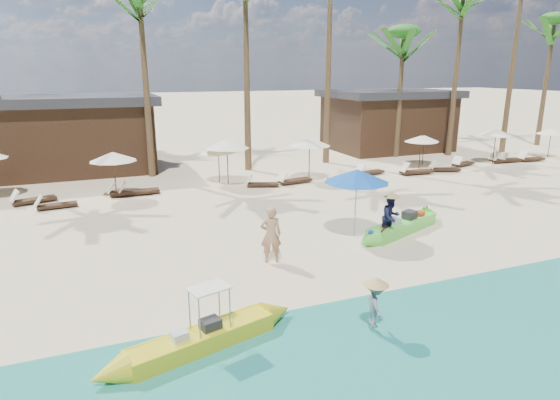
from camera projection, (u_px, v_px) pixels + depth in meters
name	position (u px, v px, depth m)	size (l,w,h in m)	color
ground	(320.00, 261.00, 14.35)	(240.00, 240.00, 0.00)	beige
wet_sand_strip	(424.00, 348.00, 9.86)	(240.00, 4.50, 0.01)	tan
green_canoe	(402.00, 226.00, 16.88)	(5.29, 2.43, 0.71)	#5CDD43
yellow_canoe	(202.00, 339.00, 9.81)	(5.04, 1.70, 1.34)	yellow
tourist	(271.00, 235.00, 14.08)	(0.64, 0.42, 1.76)	tan
vendor_green	(391.00, 217.00, 16.07)	(0.76, 0.59, 1.57)	#141637
vendor_yellow	(375.00, 304.00, 10.25)	(0.68, 0.39, 1.05)	gray
blue_umbrella	(357.00, 176.00, 15.95)	(2.25, 2.25, 2.42)	#99999E
lounger_3_right	(31.00, 199.00, 20.50)	(1.92, 1.08, 0.62)	#341F15
resort_parasol_4	(113.00, 157.00, 20.97)	(2.08, 2.08, 2.14)	#341F15
lounger_4_left	(54.00, 204.00, 19.77)	(1.69, 0.68, 0.56)	#341F15
lounger_4_right	(128.00, 191.00, 21.82)	(2.00, 0.72, 0.67)	#341F15
resort_parasol_5	(218.00, 149.00, 23.95)	(1.91, 1.91, 1.97)	#341F15
lounger_5_left	(136.00, 190.00, 21.97)	(1.90, 0.64, 0.64)	#341F15
resort_parasol_6	(227.00, 144.00, 23.54)	(2.26, 2.26, 2.32)	#341F15
lounger_6_left	(261.00, 183.00, 23.51)	(1.71, 1.01, 0.56)	#341F15
lounger_6_right	(293.00, 180.00, 24.15)	(1.92, 0.84, 0.63)	#341F15
resort_parasol_7	(310.00, 142.00, 24.47)	(2.22, 2.22, 2.29)	#341F15
lounger_7_left	(349.00, 178.00, 24.61)	(1.90, 0.94, 0.62)	#341F15
lounger_7_right	(368.00, 172.00, 26.15)	(1.85, 0.83, 0.61)	#341F15
resort_parasol_8	(421.00, 139.00, 27.53)	(1.92, 1.92, 1.97)	#341F15
lounger_8_left	(414.00, 171.00, 26.28)	(1.99, 0.73, 0.66)	#341F15
resort_parasol_9	(424.00, 138.00, 28.57)	(1.79, 1.79, 1.84)	#341F15
lounger_9_left	(443.00, 168.00, 27.06)	(1.81, 1.07, 0.59)	#341F15
lounger_9_right	(462.00, 163.00, 28.61)	(1.82, 1.00, 0.59)	#341F15
resort_parasol_10	(496.00, 132.00, 28.93)	(2.12, 2.12, 2.19)	#341F15
lounger_10_left	(503.00, 159.00, 29.67)	(2.03, 0.76, 0.67)	#341F15
lounger_10_right	(509.00, 159.00, 29.97)	(1.68, 0.61, 0.56)	#341F15
resort_parasol_11	(552.00, 131.00, 31.14)	(1.89, 1.89, 1.94)	#341F15
lounger_11_left	(530.00, 158.00, 30.13)	(1.88, 0.66, 0.63)	#341F15
palm_3	(140.00, 11.00, 23.70)	(2.08, 2.08, 10.52)	brown
palm_6	(403.00, 48.00, 30.00)	(2.08, 2.08, 8.51)	brown
palm_7	(461.00, 17.00, 30.04)	(2.08, 2.08, 11.08)	brown
palm_8	(521.00, 0.00, 30.99)	(2.08, 2.08, 12.70)	brown
palm_9	(552.00, 37.00, 34.68)	(2.08, 2.08, 9.82)	brown
pavilion_west	(60.00, 134.00, 26.67)	(10.80, 6.60, 4.30)	#341F15
pavilion_east	(387.00, 119.00, 34.38)	(8.80, 6.60, 4.30)	#341F15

